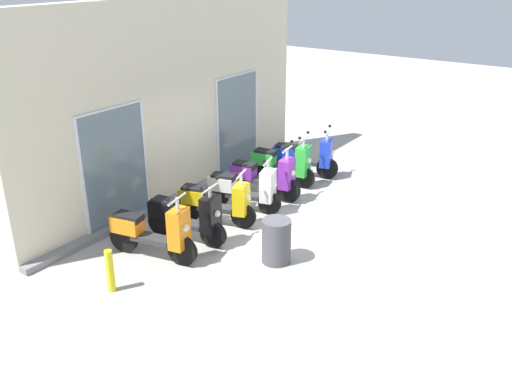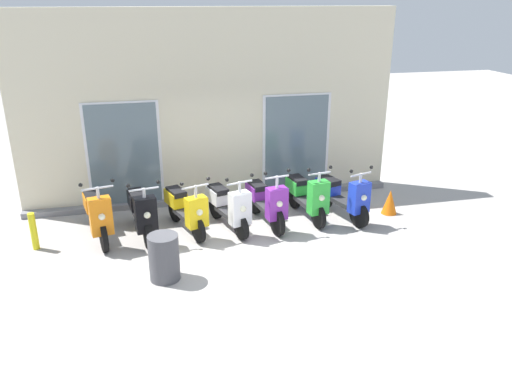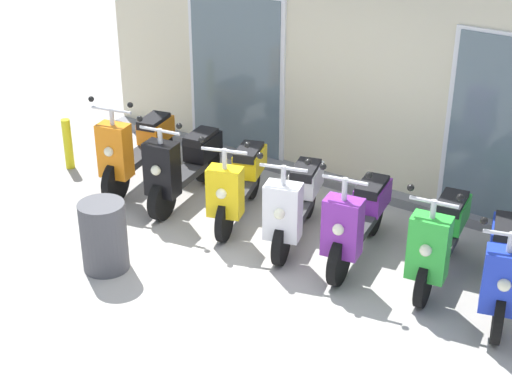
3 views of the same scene
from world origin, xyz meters
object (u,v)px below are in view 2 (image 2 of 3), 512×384
at_px(scooter_black, 142,212).
at_px(trash_bin, 164,257).
at_px(scooter_green, 307,195).
at_px(curb_bollard, 34,231).
at_px(scooter_orange, 97,214).
at_px(scooter_yellow, 186,208).
at_px(scooter_white, 228,206).
at_px(traffic_cone, 390,202).
at_px(scooter_blue, 343,195).
at_px(scooter_purple, 266,201).

xyz_separation_m(scooter_black, trash_bin, (0.30, -1.70, -0.10)).
height_order(scooter_green, curb_bollard, scooter_green).
distance_m(scooter_green, curb_bollard, 5.20).
bearing_deg(scooter_black, scooter_green, 1.19).
distance_m(scooter_orange, scooter_yellow, 1.63).
distance_m(scooter_orange, scooter_green, 4.10).
bearing_deg(scooter_white, scooter_black, 177.80).
xyz_separation_m(scooter_yellow, traffic_cone, (4.24, -0.10, -0.23)).
xyz_separation_m(traffic_cone, trash_bin, (-4.76, -1.60, 0.12)).
distance_m(scooter_green, scooter_blue, 0.73).
height_order(scooter_yellow, scooter_purple, scooter_purple).
bearing_deg(scooter_green, scooter_white, -175.44).
bearing_deg(curb_bollard, scooter_white, 0.94).
relative_size(scooter_yellow, scooter_white, 1.00).
distance_m(scooter_blue, trash_bin, 4.04).
bearing_deg(scooter_orange, curb_bollard, -171.83).
relative_size(scooter_blue, trash_bin, 2.08).
bearing_deg(traffic_cone, curb_bollard, -179.80).
relative_size(scooter_purple, trash_bin, 2.18).
height_order(scooter_orange, scooter_yellow, scooter_orange).
xyz_separation_m(scooter_black, scooter_blue, (4.00, -0.07, 0.01)).
bearing_deg(scooter_white, trash_bin, -129.35).
bearing_deg(curb_bollard, scooter_purple, 1.30).
bearing_deg(scooter_purple, traffic_cone, -1.58).
height_order(scooter_orange, scooter_white, scooter_orange).
relative_size(curb_bollard, trash_bin, 0.91).
distance_m(scooter_black, scooter_blue, 4.01).
bearing_deg(curb_bollard, traffic_cone, 0.20).
xyz_separation_m(curb_bollard, trash_bin, (2.21, -1.58, 0.03)).
bearing_deg(scooter_black, traffic_cone, -1.10).
relative_size(scooter_purple, scooter_blue, 1.05).
relative_size(scooter_blue, curb_bollard, 2.28).
bearing_deg(trash_bin, scooter_blue, 23.71).
relative_size(scooter_orange, scooter_black, 1.04).
distance_m(scooter_purple, traffic_cone, 2.67).
bearing_deg(scooter_white, scooter_purple, 2.99).
height_order(scooter_blue, traffic_cone, scooter_blue).
height_order(scooter_yellow, traffic_cone, scooter_yellow).
relative_size(scooter_orange, scooter_green, 1.06).
xyz_separation_m(scooter_blue, traffic_cone, (1.06, -0.02, -0.23)).
height_order(scooter_white, trash_bin, scooter_white).
distance_m(traffic_cone, trash_bin, 5.02).
bearing_deg(scooter_purple, scooter_green, 5.92).
height_order(scooter_orange, traffic_cone, scooter_orange).
distance_m(scooter_orange, trash_bin, 2.06).
bearing_deg(scooter_yellow, traffic_cone, -1.33).
bearing_deg(scooter_white, traffic_cone, -0.56).
bearing_deg(trash_bin, scooter_white, 50.65).
distance_m(scooter_yellow, scooter_white, 0.82).
xyz_separation_m(scooter_orange, scooter_white, (2.45, -0.10, -0.03)).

